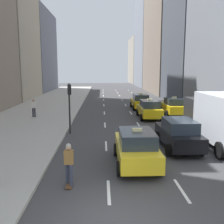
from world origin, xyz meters
name	(u,v)px	position (x,y,z in m)	size (l,w,h in m)	color
ground_plane	(117,222)	(0.00, 0.00, 0.00)	(160.00, 160.00, 0.00)	#3D3D3F
sidewalk_left	(52,104)	(-7.00, 27.00, 0.07)	(8.00, 66.00, 0.15)	#ADAAA3
lane_markings	(128,109)	(2.60, 23.00, 0.01)	(5.72, 56.00, 0.01)	white
building_row_right	(173,19)	(12.00, 39.83, 13.23)	(6.00, 89.91, 34.17)	#A89E89
taxi_lead	(173,106)	(6.80, 18.70, 0.88)	(2.02, 4.40, 1.87)	yellow
taxi_second	(136,147)	(1.20, 4.76, 0.88)	(2.02, 4.40, 1.87)	yellow
taxi_third	(140,101)	(4.00, 22.69, 0.88)	(2.02, 4.40, 1.87)	yellow
taxi_fourth	(149,109)	(4.00, 16.82, 0.88)	(2.02, 4.40, 1.87)	yellow
sedan_black_near	(178,133)	(4.00, 7.37, 0.89)	(2.02, 4.57, 1.75)	black
box_truck	(224,118)	(6.80, 7.63, 1.71)	(2.58, 8.40, 3.15)	#262628
skateboarder	(69,163)	(-1.75, 2.59, 0.96)	(0.36, 0.80, 1.75)	brown
pedestrian_far_walking	(34,107)	(-6.83, 17.18, 1.07)	(0.36, 0.22, 1.65)	#23232D
traffic_light_pole	(69,100)	(-2.75, 11.32, 2.41)	(0.24, 0.42, 3.60)	black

